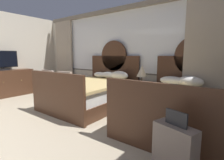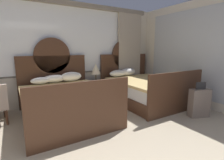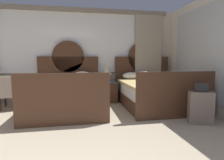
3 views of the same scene
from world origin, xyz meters
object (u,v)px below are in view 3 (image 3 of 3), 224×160
Objects in this scene: armchair_by_window_left at (12,91)px; suitcase_on_floor at (201,108)px; book_on_nightstand at (111,82)px; nightstand_between_beds at (108,92)px; table_lamp_on_nightstand at (107,70)px; bed_near_mirror at (154,92)px; bed_near_window at (67,95)px.

armchair_by_window_left is 4.28m from suitcase_on_floor.
armchair_by_window_left is at bearing -174.62° from book_on_nightstand.
nightstand_between_beds is 1.13× the size of table_lamp_on_nightstand.
book_on_nightstand is at bearing 123.56° from suitcase_on_floor.
bed_near_mirror is 1.22m from book_on_nightstand.
table_lamp_on_nightstand is (1.08, 0.70, 0.55)m from bed_near_window.
book_on_nightstand is 0.32× the size of armchair_by_window_left.
nightstand_between_beds is 2.49m from armchair_by_window_left.
book_on_nightstand is (1.18, 0.57, 0.21)m from bed_near_window.
suitcase_on_floor is at bearing -56.14° from table_lamp_on_nightstand.
nightstand_between_beds is at bearing 124.14° from book_on_nightstand.
bed_near_window reaches higher than nightstand_between_beds.
armchair_by_window_left is (-2.46, -0.33, 0.16)m from nightstand_between_beds.
table_lamp_on_nightstand is 0.62× the size of armchair_by_window_left.
bed_near_mirror is 4.22× the size of table_lamp_on_nightstand.
bed_near_window is 2.75× the size of suitcase_on_floor.
table_lamp_on_nightstand is 2.49m from armchair_by_window_left.
suitcase_on_floor is (3.88, -1.81, -0.13)m from armchair_by_window_left.
nightstand_between_beds is 0.32m from book_on_nightstand.
bed_near_window is 2.93m from suitcase_on_floor.
nightstand_between_beds is (-1.11, 0.68, -0.09)m from bed_near_mirror.
book_on_nightstand is at bearing -51.72° from table_lamp_on_nightstand.
bed_near_window is at bearing 179.82° from bed_near_mirror.
bed_near_mirror is 1.49m from suitcase_on_floor.
bed_near_mirror is 8.20× the size of book_on_nightstand.
table_lamp_on_nightstand is (-0.04, 0.03, 0.64)m from nightstand_between_beds.
suitcase_on_floor is (1.36, -2.04, -0.27)m from book_on_nightstand.
book_on_nightstand is at bearing -55.86° from nightstand_between_beds.
suitcase_on_floor is at bearing -24.97° from armchair_by_window_left.
table_lamp_on_nightstand is at bearing 33.02° from bed_near_window.
nightstand_between_beds is at bearing -42.08° from table_lamp_on_nightstand.
bed_near_window is at bearing 149.92° from suitcase_on_floor.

